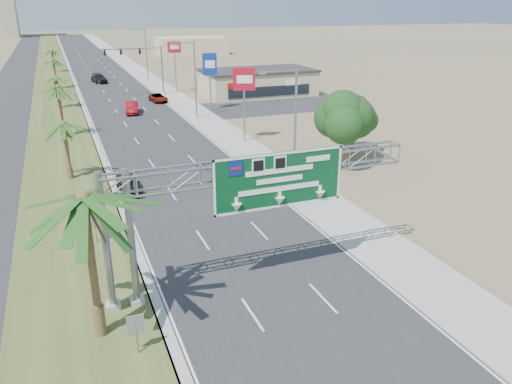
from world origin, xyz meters
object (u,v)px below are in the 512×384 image
object	(u,v)px
car_left_lane	(129,184)
car_far	(99,79)
store_building	(258,83)
car_right_lane	(158,98)
sign_gantry	(248,180)
car_mid_lane	(132,108)
palm_near	(83,199)
signal_mast	(150,66)
pole_sign_blue	(210,67)
pole_sign_red_far	(174,52)
pole_sign_red_near	(244,83)

from	to	relation	value
car_left_lane	car_far	world-z (taller)	car_far
store_building	car_right_lane	bearing A→B (deg)	-179.49
sign_gantry	car_mid_lane	xyz separation A→B (m)	(0.97, 48.69, -5.24)
car_mid_lane	palm_near	bearing A→B (deg)	-92.86
sign_gantry	signal_mast	distance (m)	62.37
car_left_lane	car_right_lane	distance (m)	40.27
palm_near	car_left_lane	size ratio (longest dim) A/B	1.95
palm_near	pole_sign_blue	xyz separation A→B (m)	(20.00, 48.33, -0.74)
signal_mast	store_building	world-z (taller)	signal_mast
car_right_lane	pole_sign_red_far	xyz separation A→B (m)	(4.58, 7.03, 6.30)
palm_near	car_mid_lane	world-z (taller)	palm_near
pole_sign_red_far	store_building	bearing A→B (deg)	-29.04
car_right_lane	pole_sign_red_far	bearing A→B (deg)	51.11
signal_mast	pole_sign_blue	bearing A→B (deg)	-70.23
pole_sign_red_near	car_mid_lane	bearing A→B (deg)	114.46
signal_mast	car_right_lane	bearing A→B (deg)	-91.24
car_far	palm_near	bearing A→B (deg)	-102.38
car_right_lane	pole_sign_red_near	distance (m)	28.61
palm_near	car_far	xyz separation A→B (m)	(7.53, 82.19, -6.11)
pole_sign_red_far	car_far	bearing A→B (deg)	123.09
car_mid_lane	pole_sign_blue	bearing A→B (deg)	-4.55
sign_gantry	car_far	bearing A→B (deg)	90.43
signal_mast	pole_sign_red_far	xyz separation A→B (m)	(4.45, 0.90, 2.09)
store_building	pole_sign_blue	size ratio (longest dim) A/B	2.18
palm_near	car_right_lane	size ratio (longest dim) A/B	1.83
pole_sign_red_near	signal_mast	bearing A→B (deg)	96.81
car_left_lane	car_right_lane	size ratio (longest dim) A/B	0.94
store_building	car_right_lane	xyz separation A→B (m)	(-16.96, -0.15, -1.37)
car_left_lane	signal_mast	bearing A→B (deg)	77.21
palm_near	car_mid_lane	distance (m)	51.80
car_mid_lane	pole_sign_red_far	xyz separation A→B (m)	(9.71, 14.25, 6.12)
palm_near	car_far	bearing A→B (deg)	84.76
pole_sign_red_far	car_right_lane	bearing A→B (deg)	-123.09
pole_sign_red_far	car_left_lane	bearing A→B (deg)	-107.82
pole_sign_red_near	car_left_lane	bearing A→B (deg)	-141.88
pole_sign_red_near	pole_sign_blue	world-z (taller)	pole_sign_red_near
store_building	car_right_lane	size ratio (longest dim) A/B	3.94
car_far	pole_sign_red_far	bearing A→B (deg)	-64.05
store_building	pole_sign_red_near	xyz separation A→B (m)	(-12.79, -27.83, 4.52)
signal_mast	car_far	bearing A→B (deg)	110.57
palm_near	store_building	world-z (taller)	palm_near
palm_near	pole_sign_red_near	bearing A→B (deg)	58.61
store_building	pole_sign_blue	xyz separation A→B (m)	(-11.20, -9.67, 4.20)
store_building	pole_sign_red_far	world-z (taller)	pole_sign_red_far
car_left_lane	car_mid_lane	xyz separation A→B (m)	(5.07, 31.73, 0.08)
store_building	car_right_lane	world-z (taller)	store_building
car_left_lane	pole_sign_red_far	distance (m)	48.70
palm_near	car_right_lane	world-z (taller)	palm_near
pole_sign_blue	pole_sign_red_far	world-z (taller)	pole_sign_red_far
store_building	car_left_lane	distance (m)	47.63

